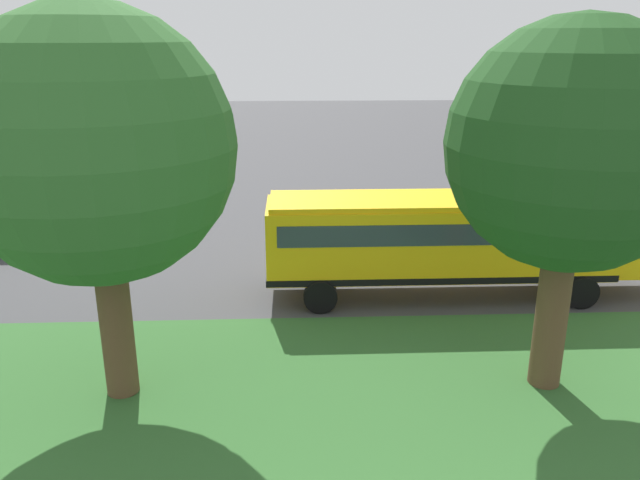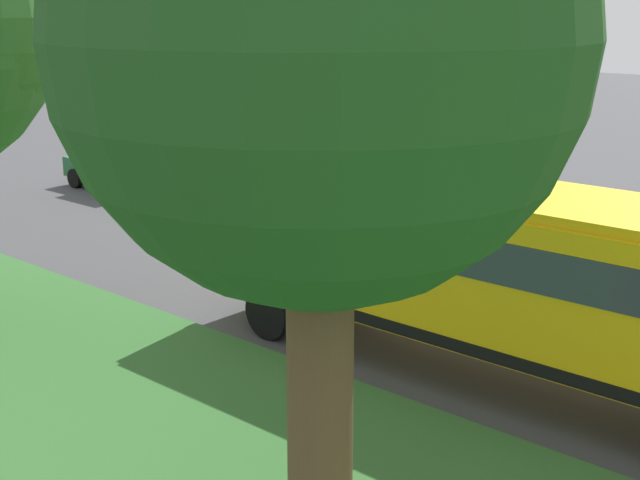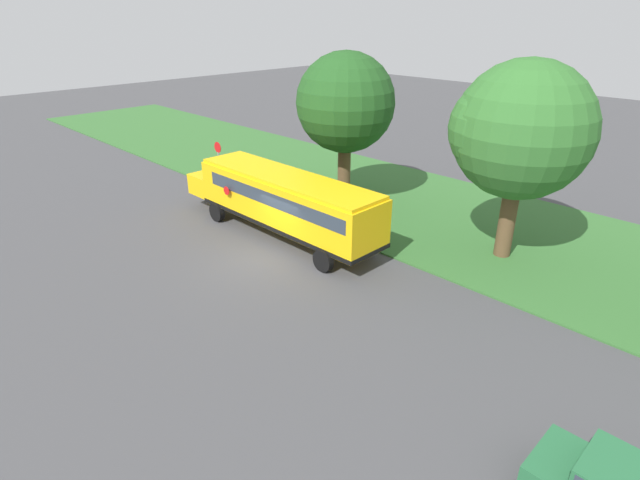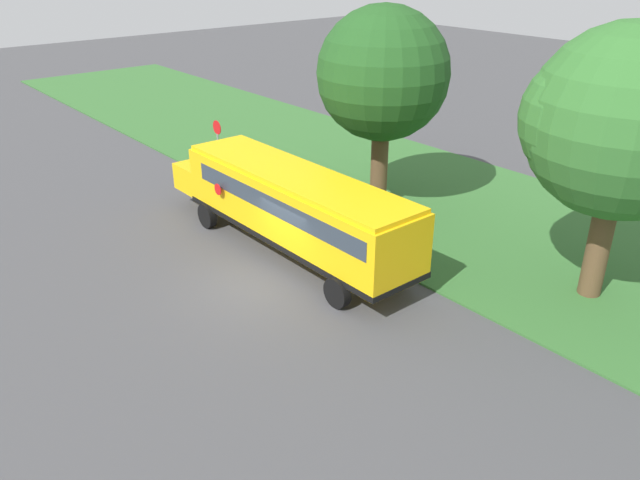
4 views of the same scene
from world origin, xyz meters
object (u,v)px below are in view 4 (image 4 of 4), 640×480
(oak_tree_beside_bus, at_px, (383,74))
(stop_sign, at_px, (218,141))
(oak_tree_roadside_mid, at_px, (616,123))
(school_bus, at_px, (291,203))

(oak_tree_beside_bus, distance_m, stop_sign, 9.22)
(oak_tree_roadside_mid, distance_m, stop_sign, 18.06)
(school_bus, xyz_separation_m, oak_tree_beside_bus, (-5.62, -1.18, 3.71))
(oak_tree_roadside_mid, bearing_deg, school_bus, -57.77)
(school_bus, distance_m, stop_sign, 9.21)
(oak_tree_beside_bus, distance_m, oak_tree_roadside_mid, 9.66)
(stop_sign, bearing_deg, oak_tree_beside_bus, 112.70)
(school_bus, xyz_separation_m, oak_tree_roadside_mid, (-5.35, 8.48, 3.77))
(school_bus, xyz_separation_m, stop_sign, (-2.40, -8.89, -0.19))
(oak_tree_roadside_mid, relative_size, stop_sign, 3.12)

